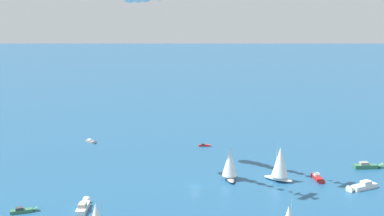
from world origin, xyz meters
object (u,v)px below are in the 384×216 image
object	(u,v)px
motorboat_trailing	(91,141)
motorboat_ahead	(318,178)
sailboat_outer_ring_e	(230,164)
sailboat_far_port	(280,164)
motorboat_outer_ring_d	(25,210)
motorboat_outer_ring_c	(361,187)
motorboat_outer_ring_a	(84,206)
motorboat_mid_cluster	(369,166)
motorboat_near_centre	(205,145)

from	to	relation	value
motorboat_trailing	motorboat_ahead	xyz separation A→B (m)	(-58.06, 79.06, 0.19)
motorboat_ahead	sailboat_outer_ring_e	bearing A→B (deg)	-24.12
sailboat_far_port	motorboat_outer_ring_d	distance (m)	79.35
motorboat_outer_ring_c	motorboat_outer_ring_a	bearing A→B (deg)	-12.80
motorboat_trailing	motorboat_outer_ring_d	world-z (taller)	motorboat_outer_ring_d
motorboat_trailing	motorboat_outer_ring_c	distance (m)	112.10
motorboat_mid_cluster	motorboat_near_centre	bearing A→B (deg)	-51.07
sailboat_far_port	motorboat_trailing	bearing A→B (deg)	-58.39
sailboat_far_port	motorboat_outer_ring_a	world-z (taller)	sailboat_far_port
motorboat_ahead	motorboat_outer_ring_a	xyz separation A→B (m)	(75.68, -6.22, 0.14)
sailboat_far_port	motorboat_outer_ring_a	distance (m)	63.78
sailboat_far_port	motorboat_outer_ring_d	size ratio (longest dim) A/B	1.78
motorboat_outer_ring_d	motorboat_trailing	bearing A→B (deg)	-115.54
motorboat_mid_cluster	motorboat_outer_ring_a	xyz separation A→B (m)	(100.70, -2.66, -0.01)
motorboat_trailing	motorboat_ahead	world-z (taller)	motorboat_ahead
sailboat_far_port	motorboat_ahead	world-z (taller)	sailboat_far_port
motorboat_outer_ring_c	sailboat_outer_ring_e	size ratio (longest dim) A/B	0.95
motorboat_outer_ring_a	sailboat_far_port	bearing A→B (deg)	178.40
sailboat_far_port	motorboat_outer_ring_d	xyz separation A→B (m)	(78.98, -5.46, -5.32)
motorboat_near_centre	motorboat_outer_ring_a	xyz separation A→B (m)	(59.86, 47.89, 0.40)
motorboat_outer_ring_c	motorboat_mid_cluster	bearing A→B (deg)	-138.91
motorboat_trailing	motorboat_outer_ring_a	distance (m)	74.95
motorboat_near_centre	motorboat_mid_cluster	bearing A→B (deg)	128.93
sailboat_far_port	motorboat_trailing	size ratio (longest dim) A/B	2.15
sailboat_outer_ring_e	motorboat_trailing	bearing A→B (deg)	-64.92
sailboat_outer_ring_e	motorboat_mid_cluster	bearing A→B (deg)	170.79
motorboat_near_centre	motorboat_mid_cluster	world-z (taller)	motorboat_mid_cluster
motorboat_trailing	motorboat_mid_cluster	size ratio (longest dim) A/B	0.57
motorboat_near_centre	sailboat_outer_ring_e	xyz separation A→B (m)	(10.83, 42.18, 4.91)
motorboat_trailing	motorboat_outer_ring_c	xyz separation A→B (m)	(-64.69, 91.55, 0.39)
motorboat_trailing	motorboat_outer_ring_a	xyz separation A→B (m)	(17.62, 72.85, 0.32)
motorboat_ahead	motorboat_near_centre	bearing A→B (deg)	-73.71
motorboat_ahead	motorboat_outer_ring_c	distance (m)	14.14
motorboat_outer_ring_d	sailboat_far_port	bearing A→B (deg)	176.05
motorboat_outer_ring_a	motorboat_outer_ring_c	size ratio (longest dim) A/B	0.93
motorboat_outer_ring_d	motorboat_ahead	bearing A→B (deg)	173.80
motorboat_near_centre	motorboat_mid_cluster	xyz separation A→B (m)	(-40.84, 50.55, 0.41)
motorboat_near_centre	sailboat_outer_ring_e	size ratio (longest dim) A/B	0.43
motorboat_ahead	motorboat_outer_ring_d	size ratio (longest dim) A/B	1.19
motorboat_near_centre	motorboat_outer_ring_a	bearing A→B (deg)	38.66
motorboat_outer_ring_a	motorboat_outer_ring_d	bearing A→B (deg)	-13.41
sailboat_far_port	motorboat_ahead	xyz separation A→B (m)	(-12.12, 4.44, -5.22)
motorboat_ahead	motorboat_outer_ring_d	world-z (taller)	motorboat_ahead
motorboat_ahead	motorboat_outer_ring_a	distance (m)	75.93
motorboat_outer_ring_c	sailboat_far_port	bearing A→B (deg)	-42.07
motorboat_near_centre	sailboat_far_port	xyz separation A→B (m)	(-3.69, 49.66, 5.49)
sailboat_far_port	motorboat_outer_ring_c	bearing A→B (deg)	137.93
motorboat_ahead	motorboat_outer_ring_a	world-z (taller)	motorboat_outer_ring_a
motorboat_trailing	motorboat_outer_ring_a	world-z (taller)	motorboat_outer_ring_a
motorboat_outer_ring_d	motorboat_outer_ring_c	bearing A→B (deg)	167.10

